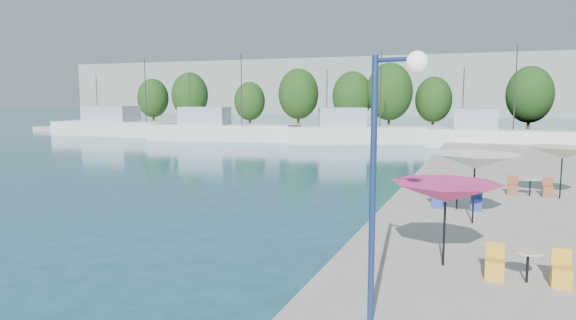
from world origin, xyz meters
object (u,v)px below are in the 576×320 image
at_px(trawler_02, 223,131).
at_px(trawler_03, 361,133).
at_px(street_lamp, 390,140).
at_px(trawler_01, 129,127).
at_px(umbrella_cream, 563,153).
at_px(umbrella_pink, 446,192).
at_px(trawler_04, 494,137).
at_px(umbrella_white, 475,161).

distance_m(trawler_02, trawler_03, 15.73).
height_order(trawler_03, street_lamp, trawler_03).
bearing_deg(street_lamp, trawler_03, 120.78).
bearing_deg(trawler_02, trawler_01, 161.67).
bearing_deg(umbrella_cream, umbrella_pink, -109.68).
bearing_deg(trawler_04, trawler_01, 179.85).
height_order(trawler_04, umbrella_cream, trawler_04).
bearing_deg(trawler_04, street_lamp, -91.88).
bearing_deg(umbrella_cream, trawler_03, 117.49).
xyz_separation_m(umbrella_white, street_lamp, (-1.29, -8.96, 1.36)).
xyz_separation_m(trawler_01, trawler_04, (43.80, -0.90, 0.00)).
height_order(trawler_02, street_lamp, trawler_02).
distance_m(trawler_02, umbrella_pink, 47.67).
height_order(umbrella_white, street_lamp, street_lamp).
relative_size(trawler_04, street_lamp, 2.65).
height_order(trawler_03, trawler_04, same).
bearing_deg(trawler_02, trawler_04, -8.23).
relative_size(trawler_02, trawler_03, 1.08).
xyz_separation_m(trawler_03, street_lamp, (11.09, -45.01, 3.02)).
bearing_deg(trawler_03, umbrella_pink, -95.95).
bearing_deg(umbrella_pink, trawler_03, 106.07).
relative_size(trawler_02, umbrella_pink, 6.60).
height_order(trawler_01, trawler_02, same).
relative_size(trawler_01, umbrella_pink, 7.71).
bearing_deg(trawler_03, trawler_04, -25.87).
xyz_separation_m(trawler_01, trawler_03, (30.47, -0.00, 0.00)).
relative_size(trawler_03, umbrella_cream, 6.17).
distance_m(trawler_04, umbrella_cream, 29.40).
xyz_separation_m(trawler_01, umbrella_pink, (42.28, -41.02, 1.42)).
bearing_deg(trawler_03, street_lamp, -98.18).
xyz_separation_m(trawler_04, umbrella_cream, (2.36, -29.27, 1.48)).
distance_m(trawler_01, trawler_03, 30.47).
distance_m(umbrella_pink, umbrella_white, 5.01).
xyz_separation_m(umbrella_pink, street_lamp, (-0.72, -3.99, 1.60)).
distance_m(trawler_02, street_lamp, 50.67).
distance_m(trawler_04, umbrella_white, 35.20).
distance_m(trawler_01, umbrella_cream, 55.17).
xyz_separation_m(trawler_01, umbrella_cream, (46.16, -30.17, 1.49)).
xyz_separation_m(trawler_02, umbrella_cream, (31.30, -28.12, 1.48)).
relative_size(trawler_03, umbrella_pink, 6.11).
relative_size(umbrella_pink, umbrella_white, 0.92).
height_order(trawler_01, umbrella_cream, trawler_01).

